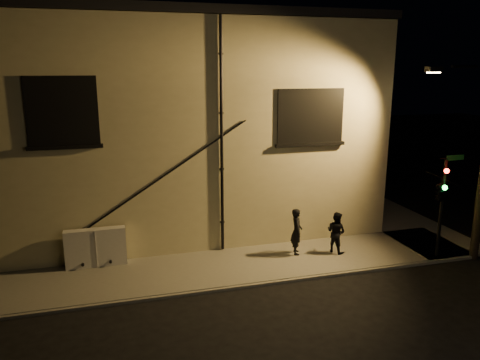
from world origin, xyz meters
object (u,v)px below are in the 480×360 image
object	(u,v)px
utility_cabinet	(96,248)
pedestrian_b	(336,232)
pedestrian_a	(297,231)
traffic_signal	(441,190)

from	to	relation	value
utility_cabinet	pedestrian_b	xyz separation A→B (m)	(8.46, -1.09, 0.10)
pedestrian_a	pedestrian_b	distance (m)	1.48
utility_cabinet	pedestrian_a	distance (m)	7.05
utility_cabinet	traffic_signal	xyz separation A→B (m)	(11.64, -2.51, 1.82)
utility_cabinet	traffic_signal	distance (m)	12.04
pedestrian_a	utility_cabinet	bearing A→B (deg)	96.70
utility_cabinet	traffic_signal	bearing A→B (deg)	-12.19
pedestrian_a	pedestrian_b	size ratio (longest dim) A/B	1.12
utility_cabinet	pedestrian_a	bearing A→B (deg)	-6.95
pedestrian_b	traffic_signal	xyz separation A→B (m)	(3.18, -1.42, 1.72)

